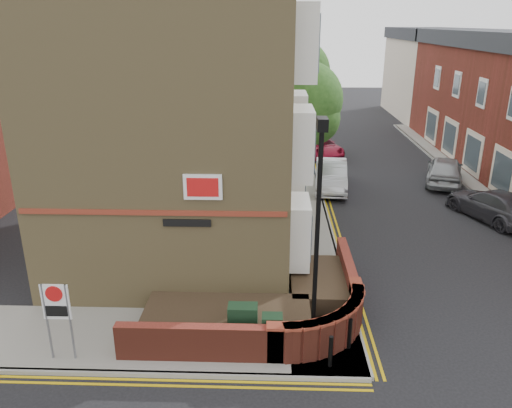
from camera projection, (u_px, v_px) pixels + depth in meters
The scene contains 25 objects.
ground at pixel (252, 378), 12.63m from camera, with size 120.00×120.00×0.00m, color black.
pavement_corner at pixel (131, 338), 14.13m from camera, with size 13.00×3.00×0.12m, color gray.
pavement_main at pixel (300, 184), 27.56m from camera, with size 2.00×32.00×0.12m, color gray.
kerb_side at pixel (115, 373), 12.72m from camera, with size 13.00×0.15×0.12m, color gray.
kerb_main_near at pixel (318, 184), 27.53m from camera, with size 0.15×32.00×0.12m, color gray.
kerb_main_far at pixel (487, 205), 24.46m from camera, with size 0.15×40.00×0.12m, color gray.
yellow_lines_side at pixel (112, 382), 12.51m from camera, with size 13.00×0.28×0.01m, color gold.
yellow_lines_main at pixel (323, 185), 27.54m from camera, with size 0.28×32.00×0.01m, color gold.
corner_building at pixel (182, 88), 18.09m from camera, with size 8.95×10.40×13.60m.
garden_wall at pixel (255, 323), 14.98m from camera, with size 6.80×6.00×1.20m, color maroon, non-canonical shape.
lamppost at pixel (317, 239), 12.56m from camera, with size 0.25×0.50×6.30m.
utility_cabinet_large at pixel (243, 325), 13.61m from camera, with size 0.80×0.45×1.20m, color black.
utility_cabinet_small at pixel (272, 333), 13.32m from camera, with size 0.55×0.40×1.10m, color black.
bollard_near at pixel (331, 351), 12.75m from camera, with size 0.11×0.11×0.90m, color black.
bollard_far at pixel (350, 334), 13.48m from camera, with size 0.11×0.11×0.90m, color black.
zone_sign at pixel (57, 308), 12.69m from camera, with size 0.72×0.07×2.20m.
far_terrace_cream at pixel (424, 72), 46.43m from camera, with size 5.40×12.40×8.00m.
tree_near at pixel (305, 105), 24.13m from camera, with size 3.64×3.65×6.70m.
tree_mid at pixel (298, 77), 31.47m from camera, with size 4.03×4.03×7.42m.
tree_far at pixel (293, 70), 39.07m from camera, with size 3.81×3.81×7.00m.
traffic_light_assembly at pixel (301, 108), 35.06m from camera, with size 0.20×0.16×4.20m.
silver_car_near at pixel (331, 175), 26.68m from camera, with size 1.62×4.63×1.53m, color #B8BCC1.
red_car_main at pixel (321, 147), 33.41m from camera, with size 2.10×4.55×1.26m, color maroon.
grey_car_far at pixel (493, 205), 22.58m from camera, with size 1.95×4.79×1.39m, color #343339.
silver_car_far at pixel (445, 170), 27.59m from camera, with size 1.84×4.58×1.56m, color gray.
Camera 1 is at (0.46, -10.33, 8.50)m, focal length 35.00 mm.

